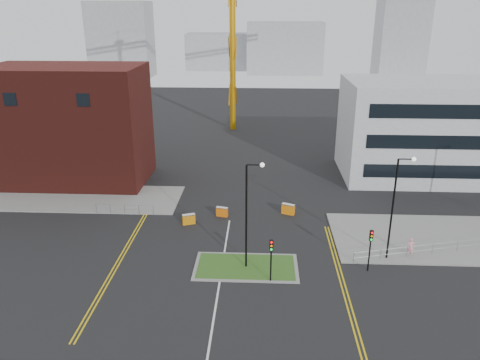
# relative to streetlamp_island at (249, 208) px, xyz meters

# --- Properties ---
(ground) EXTENTS (200.00, 200.00, 0.00)m
(ground) POSITION_rel_streetlamp_island_xyz_m (-2.22, -8.00, -5.41)
(ground) COLOR black
(ground) RESTS_ON ground
(pavement_left) EXTENTS (28.00, 8.00, 0.12)m
(pavement_left) POSITION_rel_streetlamp_island_xyz_m (-22.22, 14.00, -5.35)
(pavement_left) COLOR slate
(pavement_left) RESTS_ON ground
(pavement_right) EXTENTS (24.00, 10.00, 0.12)m
(pavement_right) POSITION_rel_streetlamp_island_xyz_m (19.78, 6.00, -5.35)
(pavement_right) COLOR slate
(pavement_right) RESTS_ON ground
(island_kerb) EXTENTS (8.60, 4.60, 0.08)m
(island_kerb) POSITION_rel_streetlamp_island_xyz_m (-0.22, 0.00, -5.37)
(island_kerb) COLOR slate
(island_kerb) RESTS_ON ground
(grass_island) EXTENTS (8.00, 4.00, 0.12)m
(grass_island) POSITION_rel_streetlamp_island_xyz_m (-0.22, 0.00, -5.35)
(grass_island) COLOR #284A18
(grass_island) RESTS_ON ground
(brick_building) EXTENTS (24.20, 10.07, 14.24)m
(brick_building) POSITION_rel_streetlamp_island_xyz_m (-25.19, 20.00, 1.44)
(brick_building) COLOR #4A1712
(brick_building) RESTS_ON ground
(office_block) EXTENTS (25.00, 12.20, 12.00)m
(office_block) POSITION_rel_streetlamp_island_xyz_m (23.79, 23.97, 0.59)
(office_block) COLOR #ADAFB2
(office_block) RESTS_ON ground
(streetlamp_island) EXTENTS (1.46, 0.36, 9.18)m
(streetlamp_island) POSITION_rel_streetlamp_island_xyz_m (0.00, 0.00, 0.00)
(streetlamp_island) COLOR black
(streetlamp_island) RESTS_ON ground
(streetlamp_right_near) EXTENTS (1.46, 0.36, 9.18)m
(streetlamp_right_near) POSITION_rel_streetlamp_island_xyz_m (12.00, 2.00, 0.00)
(streetlamp_right_near) COLOR black
(streetlamp_right_near) RESTS_ON ground
(traffic_light_island) EXTENTS (0.28, 0.33, 3.65)m
(traffic_light_island) POSITION_rel_streetlamp_island_xyz_m (1.78, -2.02, -2.85)
(traffic_light_island) COLOR black
(traffic_light_island) RESTS_ON ground
(traffic_light_right) EXTENTS (0.28, 0.33, 3.65)m
(traffic_light_right) POSITION_rel_streetlamp_island_xyz_m (9.78, -0.02, -2.85)
(traffic_light_right) COLOR black
(traffic_light_right) RESTS_ON ground
(railing_left) EXTENTS (6.05, 0.05, 1.10)m
(railing_left) POSITION_rel_streetlamp_island_xyz_m (-13.22, 10.00, -4.67)
(railing_left) COLOR gray
(railing_left) RESTS_ON ground
(railing_right) EXTENTS (19.05, 5.05, 1.10)m
(railing_right) POSITION_rel_streetlamp_island_xyz_m (18.28, 3.50, -4.63)
(railing_right) COLOR gray
(railing_right) RESTS_ON ground
(centre_line) EXTENTS (0.15, 30.00, 0.01)m
(centre_line) POSITION_rel_streetlamp_island_xyz_m (-2.22, -6.00, -5.41)
(centre_line) COLOR silver
(centre_line) RESTS_ON ground
(yellow_left_a) EXTENTS (0.12, 24.00, 0.01)m
(yellow_left_a) POSITION_rel_streetlamp_island_xyz_m (-11.22, 2.00, -5.41)
(yellow_left_a) COLOR gold
(yellow_left_a) RESTS_ON ground
(yellow_left_b) EXTENTS (0.12, 24.00, 0.01)m
(yellow_left_b) POSITION_rel_streetlamp_island_xyz_m (-10.92, 2.00, -5.41)
(yellow_left_b) COLOR gold
(yellow_left_b) RESTS_ON ground
(yellow_right_a) EXTENTS (0.12, 20.00, 0.01)m
(yellow_right_a) POSITION_rel_streetlamp_island_xyz_m (7.28, -2.00, -5.41)
(yellow_right_a) COLOR gold
(yellow_right_a) RESTS_ON ground
(yellow_right_b) EXTENTS (0.12, 20.00, 0.01)m
(yellow_right_b) POSITION_rel_streetlamp_island_xyz_m (7.58, -2.00, -5.41)
(yellow_right_b) COLOR gold
(yellow_right_b) RESTS_ON ground
(skyline_a) EXTENTS (18.00, 12.00, 22.00)m
(skyline_a) POSITION_rel_streetlamp_island_xyz_m (-42.22, 112.00, 5.59)
(skyline_a) COLOR gray
(skyline_a) RESTS_ON ground
(skyline_b) EXTENTS (24.00, 12.00, 16.00)m
(skyline_b) POSITION_rel_streetlamp_island_xyz_m (7.78, 122.00, 2.59)
(skyline_b) COLOR gray
(skyline_b) RESTS_ON ground
(skyline_c) EXTENTS (14.00, 12.00, 28.00)m
(skyline_c) POSITION_rel_streetlamp_island_xyz_m (42.78, 117.00, 8.59)
(skyline_c) COLOR gray
(skyline_c) RESTS_ON ground
(skyline_d) EXTENTS (30.00, 12.00, 12.00)m
(skyline_d) POSITION_rel_streetlamp_island_xyz_m (-10.22, 132.00, 0.59)
(skyline_d) COLOR gray
(skyline_d) RESTS_ON ground
(pedestrian) EXTENTS (0.65, 0.46, 1.71)m
(pedestrian) POSITION_rel_streetlamp_island_xyz_m (13.92, 2.58, -4.56)
(pedestrian) COLOR pink
(pedestrian) RESTS_ON ground
(barrier_left) EXTENTS (1.33, 0.83, 1.06)m
(barrier_left) POSITION_rel_streetlamp_island_xyz_m (-6.21, 8.00, -4.84)
(barrier_left) COLOR #CA7A0B
(barrier_left) RESTS_ON ground
(barrier_mid) EXTENTS (1.25, 0.68, 1.00)m
(barrier_mid) POSITION_rel_streetlamp_island_xyz_m (-3.06, 10.01, -4.87)
(barrier_mid) COLOR #DA620C
(barrier_mid) RESTS_ON ground
(barrier_right) EXTENTS (1.40, 0.95, 1.12)m
(barrier_right) POSITION_rel_streetlamp_island_xyz_m (3.78, 10.88, -4.80)
(barrier_right) COLOR orange
(barrier_right) RESTS_ON ground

